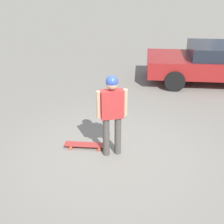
{
  "coord_description": "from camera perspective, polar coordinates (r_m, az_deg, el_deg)",
  "views": [
    {
      "loc": [
        2.69,
        -5.06,
        3.83
      ],
      "look_at": [
        0.0,
        0.0,
        1.02
      ],
      "focal_mm": 50.0,
      "sensor_mm": 36.0,
      "label": 1
    }
  ],
  "objects": [
    {
      "name": "person",
      "position": [
        6.36,
        0.0,
        0.65
      ],
      "size": [
        0.52,
        0.45,
        1.8
      ],
      "rotation": [
        0.0,
        0.0,
        0.69
      ],
      "color": "#4C4742",
      "rests_on": "ground_plane"
    },
    {
      "name": "ground_plane",
      "position": [
        6.9,
        0.0,
        -7.59
      ],
      "size": [
        220.0,
        220.0,
        0.0
      ],
      "primitive_type": "plane",
      "color": "gray"
    },
    {
      "name": "car_parked_near",
      "position": [
        11.2,
        18.69,
        8.56
      ],
      "size": [
        4.97,
        3.46,
        1.32
      ],
      "rotation": [
        0.0,
        0.0,
        -2.75
      ],
      "color": "maroon",
      "rests_on": "ground_plane"
    },
    {
      "name": "skateboard",
      "position": [
        7.09,
        -4.87,
        -6.0
      ],
      "size": [
        0.95,
        0.56,
        0.08
      ],
      "rotation": [
        0.0,
        0.0,
        -2.74
      ],
      "color": "#A5332D",
      "rests_on": "ground_plane"
    }
  ]
}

